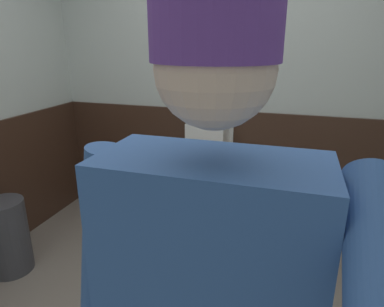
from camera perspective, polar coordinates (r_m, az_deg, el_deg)
wall_back at (r=3.18m, az=6.21°, el=12.09°), size 3.93×0.12×2.67m
wainscot_band_back at (r=3.29m, az=5.47°, el=-1.99°), size 3.33×0.03×1.07m
urinal_solo at (r=3.11m, az=2.89°, el=1.52°), size 0.40×0.34×1.24m
trash_bin at (r=2.95m, az=-28.67°, el=-12.18°), size 0.30×0.30×0.58m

